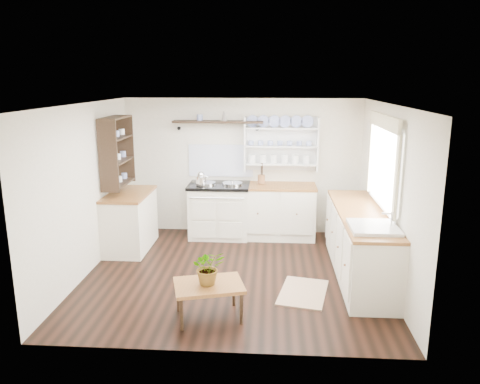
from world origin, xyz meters
name	(u,v)px	position (x,y,z in m)	size (l,w,h in m)	color
floor	(234,274)	(0.00, 0.00, 0.00)	(4.00, 3.80, 0.01)	black
wall_back	(242,166)	(0.00, 1.90, 1.15)	(4.00, 0.02, 2.30)	beige
wall_right	(388,195)	(2.00, 0.00, 1.15)	(0.02, 3.80, 2.30)	beige
wall_left	(85,190)	(-2.00, 0.00, 1.15)	(0.02, 3.80, 2.30)	beige
ceiling	(233,104)	(0.00, 0.00, 2.30)	(4.00, 3.80, 0.01)	white
window	(383,161)	(1.95, 0.15, 1.56)	(0.08, 1.55, 1.22)	white
aga_cooker	(219,210)	(-0.37, 1.57, 0.46)	(1.02, 0.71, 0.94)	white
back_cabinets	(277,211)	(0.60, 1.60, 0.46)	(1.27, 0.63, 0.90)	white
right_cabinets	(360,243)	(1.70, 0.10, 0.46)	(0.62, 2.43, 0.90)	white
belfast_sink	(373,237)	(1.70, -0.65, 0.80)	(0.55, 0.60, 0.45)	white
left_cabinets	(130,220)	(-1.70, 0.90, 0.46)	(0.62, 1.13, 0.90)	white
plate_rack	(281,144)	(0.65, 1.86, 1.56)	(1.20, 0.22, 0.90)	white
high_shelf	(218,122)	(-0.40, 1.78, 1.91)	(1.50, 0.29, 0.16)	black
left_shelving	(117,151)	(-1.84, 0.90, 1.55)	(0.28, 0.80, 1.05)	black
kettle	(201,178)	(-0.65, 1.45, 1.03)	(0.17, 0.17, 0.21)	silver
utensil_crock	(261,179)	(0.33, 1.68, 0.98)	(0.12, 0.12, 0.14)	brown
center_table	(209,288)	(-0.18, -1.22, 0.36)	(0.86, 0.71, 0.41)	brown
potted_plant	(208,267)	(-0.18, -1.22, 0.60)	(0.36, 0.31, 0.40)	#3F7233
floor_rug	(303,292)	(0.92, -0.53, 0.01)	(0.55, 0.85, 0.02)	#9A7559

